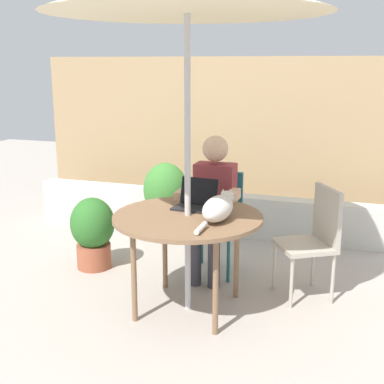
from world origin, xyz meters
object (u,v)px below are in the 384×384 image
(cat, at_px, (219,208))
(potted_plant_by_chair, at_px, (93,230))
(chair_occupied, at_px, (218,214))
(potted_plant_near_fence, at_px, (166,195))
(person_seated, at_px, (213,200))
(chair_empty, at_px, (315,234))
(patio_table, at_px, (188,223))
(laptop, at_px, (197,199))

(cat, xyz_separation_m, potted_plant_by_chair, (-1.31, 0.52, -0.47))
(cat, height_order, potted_plant_by_chair, cat)
(chair_occupied, height_order, potted_plant_near_fence, chair_occupied)
(cat, bearing_deg, person_seated, 109.48)
(chair_occupied, bearing_deg, chair_empty, -18.15)
(patio_table, bearing_deg, cat, -5.25)
(chair_empty, distance_m, potted_plant_by_chair, 1.95)
(patio_table, bearing_deg, laptop, 91.10)
(patio_table, xyz_separation_m, chair_empty, (0.87, 0.53, -0.16))
(potted_plant_near_fence, distance_m, potted_plant_by_chair, 1.17)
(patio_table, distance_m, cat, 0.28)
(chair_empty, distance_m, cat, 0.89)
(chair_empty, distance_m, potted_plant_near_fence, 2.01)
(chair_empty, distance_m, laptop, 0.97)
(cat, relative_size, potted_plant_by_chair, 1.00)
(laptop, relative_size, potted_plant_by_chair, 0.49)
(chair_empty, xyz_separation_m, person_seated, (-0.87, 0.13, 0.17))
(chair_occupied, xyz_separation_m, laptop, (-0.00, -0.59, 0.28))
(chair_empty, relative_size, cat, 1.36)
(chair_occupied, xyz_separation_m, potted_plant_by_chair, (-1.07, -0.32, -0.17))
(potted_plant_near_fence, bearing_deg, potted_plant_by_chair, -102.88)
(patio_table, height_order, chair_empty, chair_empty)
(patio_table, relative_size, cat, 1.68)
(chair_occupied, relative_size, chair_empty, 1.00)
(patio_table, xyz_separation_m, potted_plant_near_fence, (-0.81, 1.63, -0.26))
(chair_empty, bearing_deg, cat, -138.82)
(chair_empty, height_order, cat, cat)
(potted_plant_by_chair, bearing_deg, person_seated, 8.54)
(potted_plant_near_fence, height_order, potted_plant_by_chair, potted_plant_near_fence)
(person_seated, relative_size, laptop, 3.85)
(cat, bearing_deg, potted_plant_by_chair, 158.48)
(patio_table, height_order, potted_plant_near_fence, potted_plant_near_fence)
(person_seated, distance_m, potted_plant_near_fence, 1.30)
(chair_empty, bearing_deg, patio_table, -148.70)
(person_seated, distance_m, potted_plant_by_chair, 1.14)
(chair_empty, bearing_deg, potted_plant_near_fence, 146.75)
(person_seated, bearing_deg, laptop, -90.58)
(patio_table, height_order, person_seated, person_seated)
(chair_occupied, bearing_deg, potted_plant_near_fence, 134.81)
(person_seated, xyz_separation_m, cat, (0.24, -0.68, 0.13))
(patio_table, xyz_separation_m, potted_plant_by_chair, (-1.07, 0.50, -0.33))
(chair_empty, height_order, person_seated, person_seated)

